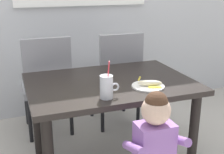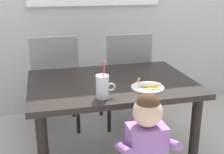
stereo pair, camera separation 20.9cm
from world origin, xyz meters
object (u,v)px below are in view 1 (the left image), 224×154
object	(u,v)px
dining_chair_left	(47,81)
dining_chair_right	(117,74)
peeled_banana	(150,83)
dining_table	(110,94)
milk_cup	(107,88)
toddler_standing	(155,141)
snack_plate	(148,86)

from	to	relation	value
dining_chair_left	dining_chair_right	size ratio (longest dim) A/B	1.00
peeled_banana	dining_chair_left	bearing A→B (deg)	123.79
dining_table	peeled_banana	distance (m)	0.34
dining_chair_right	milk_cup	world-z (taller)	same
toddler_standing	snack_plate	bearing A→B (deg)	69.57
dining_chair_right	snack_plate	bearing A→B (deg)	84.01
dining_chair_left	dining_chair_right	distance (m)	0.68
dining_chair_left	snack_plate	bearing A→B (deg)	123.80
dining_chair_right	peeled_banana	world-z (taller)	dining_chair_right
peeled_banana	milk_cup	bearing A→B (deg)	-167.20
toddler_standing	peeled_banana	size ratio (longest dim) A/B	4.78
dining_table	milk_cup	distance (m)	0.37
snack_plate	dining_table	bearing A→B (deg)	134.32
toddler_standing	snack_plate	distance (m)	0.46
milk_cup	snack_plate	xyz separation A→B (m)	(0.34, 0.09, -0.06)
dining_chair_left	milk_cup	distance (m)	1.03
dining_table	dining_chair_right	xyz separation A→B (m)	(0.29, 0.63, -0.06)
dining_chair_left	peeled_banana	world-z (taller)	dining_chair_left
snack_plate	peeled_banana	bearing A→B (deg)	-57.06
toddler_standing	dining_table	bearing A→B (deg)	95.53
dining_chair_left	dining_chair_right	xyz separation A→B (m)	(0.68, -0.04, 0.00)
dining_chair_left	peeled_banana	bearing A→B (deg)	123.79
milk_cup	peeled_banana	bearing A→B (deg)	12.80
dining_chair_left	toddler_standing	distance (m)	1.35
milk_cup	dining_chair_right	bearing A→B (deg)	65.37
milk_cup	toddler_standing	bearing A→B (deg)	-57.84
dining_table	dining_chair_left	xyz separation A→B (m)	(-0.38, 0.67, -0.06)
peeled_banana	snack_plate	bearing A→B (deg)	122.94
peeled_banana	toddler_standing	bearing A→B (deg)	-112.30
milk_cup	peeled_banana	distance (m)	0.36
snack_plate	peeled_banana	xyz separation A→B (m)	(0.01, -0.01, 0.03)
snack_plate	dining_chair_left	bearing A→B (deg)	123.80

